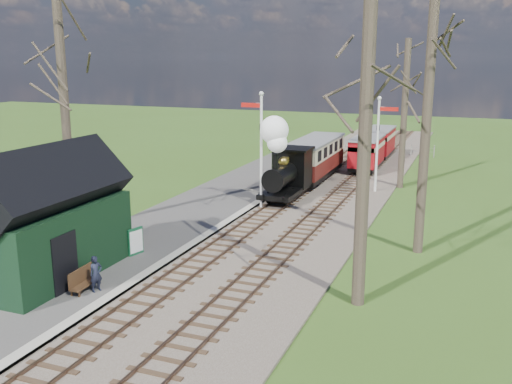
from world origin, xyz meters
TOP-DOWN VIEW (x-y plane):
  - ground at (0.00, 0.00)m, footprint 140.00×140.00m
  - distant_hills at (1.40, 64.38)m, footprint 114.40×48.00m
  - ballast_bed at (1.30, 22.00)m, footprint 8.00×60.00m
  - track_near at (0.00, 22.00)m, footprint 1.60×60.00m
  - track_far at (2.60, 22.00)m, footprint 1.60×60.00m
  - platform at (-3.50, 14.00)m, footprint 5.00×44.00m
  - coping_strip at (-1.20, 14.00)m, footprint 0.40×44.00m
  - station_shed at (-4.30, 4.00)m, footprint 3.25×6.30m
  - semaphore_near at (-0.77, 16.00)m, footprint 1.22×0.24m
  - semaphore_far at (4.37, 22.00)m, footprint 1.22×0.24m
  - bare_trees at (1.33, 10.10)m, footprint 15.51×22.39m
  - fence_line at (0.30, 36.00)m, footprint 12.60×0.08m
  - locomotive at (-0.01, 17.84)m, footprint 1.91×4.46m
  - coach at (0.00, 23.91)m, footprint 2.23×7.64m
  - red_carriage_a at (2.60, 28.18)m, footprint 1.87×4.64m
  - red_carriage_b at (2.60, 33.68)m, footprint 1.87×4.64m
  - sign_board at (-2.64, 6.99)m, footprint 0.27×0.74m
  - bench at (-2.35, 3.29)m, footprint 0.47×1.35m
  - person at (-1.83, 3.35)m, footprint 0.46×0.54m

SIDE VIEW (x-z plane):
  - distant_hills at x=1.40m, z-range -27.22..-5.20m
  - ground at x=0.00m, z-range 0.00..0.00m
  - ballast_bed at x=1.30m, z-range 0.00..0.10m
  - track_near at x=0.00m, z-range 0.02..0.17m
  - track_far at x=2.60m, z-range 0.02..0.17m
  - platform at x=-3.50m, z-range 0.00..0.20m
  - coping_strip at x=-1.20m, z-range 0.00..0.21m
  - fence_line at x=0.30m, z-range 0.05..1.05m
  - bench at x=-2.35m, z-range 0.18..0.94m
  - sign_board at x=-2.64m, z-range 0.20..1.30m
  - person at x=-1.83m, z-range 0.20..1.45m
  - red_carriage_a at x=2.60m, z-range 0.39..2.36m
  - red_carriage_b at x=2.60m, z-range 0.39..2.36m
  - coach at x=0.00m, z-range 0.43..2.77m
  - locomotive at x=-0.01m, z-range -0.20..4.58m
  - station_shed at x=-4.30m, z-range -0.12..4.66m
  - semaphore_far at x=4.37m, z-range 0.49..6.21m
  - semaphore_near at x=-0.77m, z-range 0.51..6.73m
  - bare_trees at x=1.33m, z-range -0.79..11.21m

